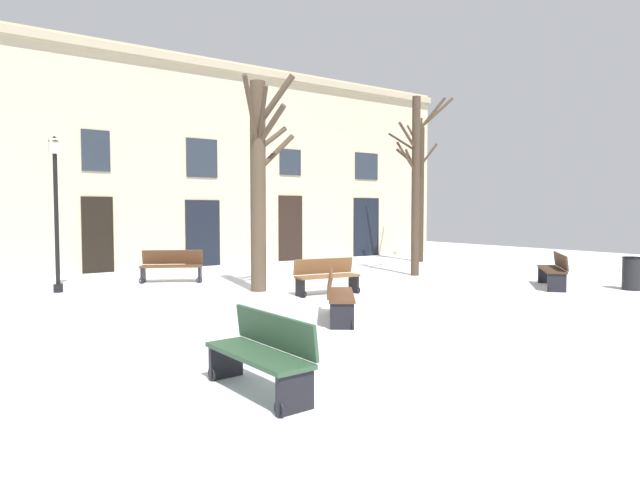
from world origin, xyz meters
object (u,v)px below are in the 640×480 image
(bench_facing_shops, at_px, (262,354))
(tree_center, at_px, (416,180))
(bench_back_to_back_left, at_px, (326,276))
(bench_by_litter_bin, at_px, (172,266))
(tree_left_of_center, at_px, (260,177))
(tree_foreground, at_px, (419,189))
(bench_near_center_tree, at_px, (554,269))
(streetlamp, at_px, (56,197))
(litter_bin, at_px, (632,273))
(bench_near_lamp, at_px, (338,295))

(bench_facing_shops, bearing_deg, tree_center, 123.73)
(bench_back_to_back_left, bearing_deg, bench_by_litter_bin, 125.51)
(tree_left_of_center, xyz_separation_m, bench_back_to_back_left, (1.03, -1.35, -2.34))
(tree_foreground, height_order, bench_near_center_tree, tree_foreground)
(tree_center, distance_m, bench_back_to_back_left, 5.27)
(streetlamp, bearing_deg, bench_back_to_back_left, -38.40)
(tree_left_of_center, distance_m, bench_near_center_tree, 7.85)
(tree_foreground, xyz_separation_m, bench_near_center_tree, (-2.32, -7.02, -2.35))
(tree_left_of_center, xyz_separation_m, bench_near_center_tree, (6.46, -3.81, -2.31))
(bench_by_litter_bin, xyz_separation_m, bench_back_to_back_left, (2.19, -4.22, -0.02))
(tree_left_of_center, bearing_deg, bench_back_to_back_left, -52.79)
(bench_by_litter_bin, xyz_separation_m, bench_near_center_tree, (7.62, -6.68, 0.01))
(bench_by_litter_bin, distance_m, bench_back_to_back_left, 4.75)
(tree_left_of_center, xyz_separation_m, bench_by_litter_bin, (-1.17, 2.87, -2.32))
(tree_left_of_center, height_order, bench_by_litter_bin, tree_left_of_center)
(tree_center, bearing_deg, streetlamp, 164.80)
(litter_bin, relative_size, bench_back_to_back_left, 0.51)
(tree_foreground, relative_size, tree_left_of_center, 1.07)
(tree_left_of_center, distance_m, bench_near_lamp, 4.57)
(tree_foreground, xyz_separation_m, bench_back_to_back_left, (-7.75, -4.55, -2.38))
(tree_center, height_order, bench_by_litter_bin, tree_center)
(streetlamp, xyz_separation_m, bench_near_center_tree, (10.53, -6.50, -1.84))
(tree_left_of_center, bearing_deg, bench_near_center_tree, -30.56)
(litter_bin, distance_m, bench_near_lamp, 8.32)
(tree_center, bearing_deg, tree_foreground, 43.04)
(tree_left_of_center, xyz_separation_m, litter_bin, (7.64, -5.19, -2.36))
(tree_left_of_center, bearing_deg, streetlamp, 146.56)
(litter_bin, bearing_deg, bench_by_litter_bin, 137.51)
(bench_back_to_back_left, bearing_deg, bench_near_lamp, -114.18)
(bench_near_lamp, bearing_deg, tree_left_of_center, 28.01)
(tree_foreground, height_order, bench_facing_shops, tree_foreground)
(tree_center, bearing_deg, bench_by_litter_bin, 157.27)
(tree_center, bearing_deg, bench_near_lamp, -146.48)
(bench_facing_shops, bearing_deg, bench_by_litter_bin, 162.97)
(bench_near_center_tree, distance_m, bench_near_lamp, 7.04)
(litter_bin, height_order, bench_by_litter_bin, bench_by_litter_bin)
(bench_back_to_back_left, bearing_deg, tree_foreground, 38.52)
(tree_center, relative_size, streetlamp, 1.47)
(litter_bin, xyz_separation_m, bench_near_lamp, (-8.22, 1.30, 0.04))
(streetlamp, distance_m, bench_near_center_tree, 12.51)
(tree_foreground, relative_size, bench_back_to_back_left, 3.47)
(streetlamp, bearing_deg, bench_near_center_tree, -31.70)
(bench_back_to_back_left, distance_m, bench_facing_shops, 6.95)
(streetlamp, distance_m, bench_near_lamp, 7.67)
(streetlamp, bearing_deg, bench_by_litter_bin, 3.63)
(tree_center, xyz_separation_m, bench_near_center_tree, (1.01, -3.91, -2.44))
(tree_center, relative_size, litter_bin, 6.69)
(bench_back_to_back_left, height_order, bench_near_lamp, bench_near_lamp)
(tree_center, height_order, streetlamp, tree_center)
(bench_back_to_back_left, bearing_deg, tree_left_of_center, 135.28)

